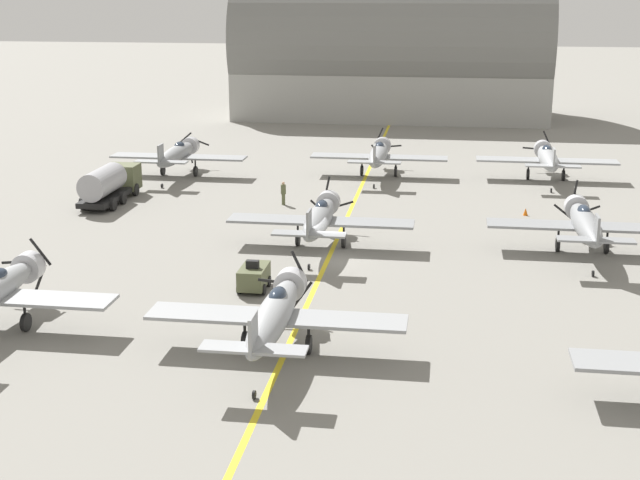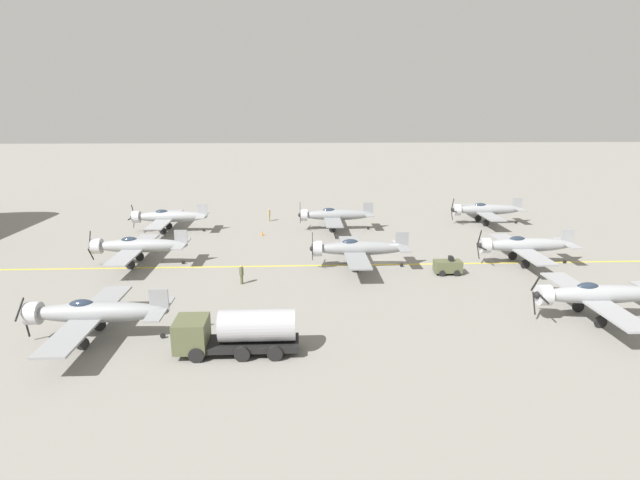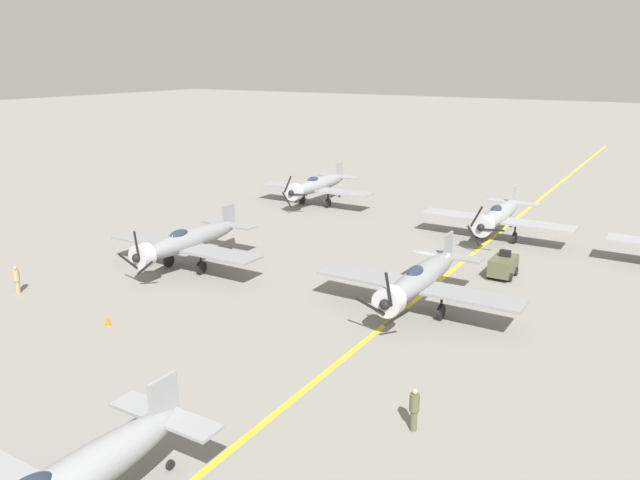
% 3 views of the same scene
% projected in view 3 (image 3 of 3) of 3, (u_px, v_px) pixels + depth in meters
% --- Properties ---
extents(ground_plane, '(400.00, 400.00, 0.00)m').
position_uv_depth(ground_plane, '(423.00, 294.00, 38.59)').
color(ground_plane, gray).
extents(taxiway_stripe, '(0.30, 160.00, 0.01)m').
position_uv_depth(taxiway_stripe, '(423.00, 294.00, 38.59)').
color(taxiway_stripe, yellow).
rests_on(taxiway_stripe, ground).
extents(airplane_mid_center, '(12.00, 9.98, 3.78)m').
position_uv_depth(airplane_mid_center, '(420.00, 279.00, 35.30)').
color(airplane_mid_center, gray).
rests_on(airplane_mid_center, ground).
extents(airplane_near_center, '(12.00, 9.98, 3.66)m').
position_uv_depth(airplane_near_center, '(498.00, 215.00, 49.70)').
color(airplane_near_center, gray).
rests_on(airplane_near_center, ground).
extents(airplane_near_right, '(12.00, 9.98, 3.66)m').
position_uv_depth(airplane_near_right, '(317.00, 185.00, 61.50)').
color(airplane_near_right, gray).
rests_on(airplane_near_right, ground).
extents(airplane_mid_right, '(12.00, 9.98, 3.79)m').
position_uv_depth(airplane_mid_right, '(187.00, 241.00, 42.65)').
color(airplane_mid_right, gray).
rests_on(airplane_mid_right, ground).
extents(tow_tractor, '(1.57, 2.60, 1.79)m').
position_uv_depth(tow_tractor, '(503.00, 265.00, 41.45)').
color(tow_tractor, '#515638').
rests_on(tow_tractor, ground).
extents(ground_crew_walking, '(0.40, 0.40, 1.81)m').
position_uv_depth(ground_crew_walking, '(414.00, 408.00, 24.18)').
color(ground_crew_walking, '#515638').
rests_on(ground_crew_walking, ground).
extents(ground_crew_inspecting, '(0.39, 0.39, 1.79)m').
position_uv_depth(ground_crew_inspecting, '(17.00, 279.00, 38.42)').
color(ground_crew_inspecting, tan).
rests_on(ground_crew_inspecting, ground).
extents(traffic_cone, '(0.36, 0.36, 0.55)m').
position_uv_depth(traffic_cone, '(108.00, 321.00, 34.01)').
color(traffic_cone, orange).
rests_on(traffic_cone, ground).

